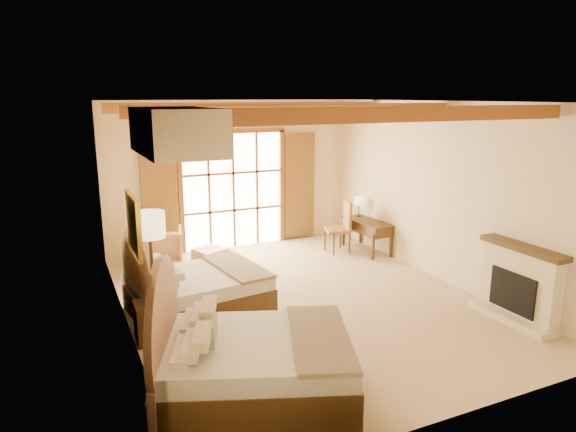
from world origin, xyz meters
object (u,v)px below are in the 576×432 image
armchair (162,247)px  desk (367,235)px  nightstand (153,322)px  bed_near (242,361)px  bed_far (189,288)px

armchair → desk: bearing=-179.5°
nightstand → armchair: (0.77, 3.23, 0.10)m
bed_near → desk: 5.93m
armchair → desk: size_ratio=0.63×
bed_far → desk: (4.27, 1.59, -0.03)m
desk → bed_near: bearing=-140.7°
bed_far → desk: size_ratio=1.67×
bed_near → bed_far: 2.49m
nightstand → armchair: 3.32m
bed_near → desk: (4.30, 4.08, -0.06)m
armchair → desk: armchair is taller
bed_far → nightstand: 1.00m
bed_near → armchair: 5.02m
bed_far → bed_near: bearing=-98.2°
bed_far → nightstand: bearing=-142.1°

